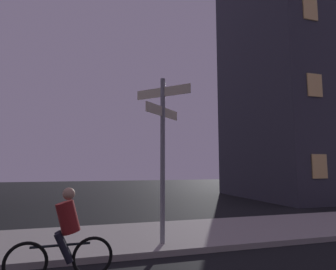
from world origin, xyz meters
The scene contains 4 objects.
sidewalk_kerb centered at (0.00, 7.11, 0.07)m, with size 40.00×3.26×0.14m, color #9E9991.
signpost centered at (0.64, 6.08, 2.59)m, with size 1.13×1.13×4.10m.
cyclist centered at (-1.54, 4.72, 0.75)m, with size 1.82×0.34×1.61m.
building_right_block centered at (12.65, 14.81, 9.76)m, with size 8.11×8.33×19.51m.
Camera 1 is at (-1.22, -0.77, 1.99)m, focal length 30.26 mm.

